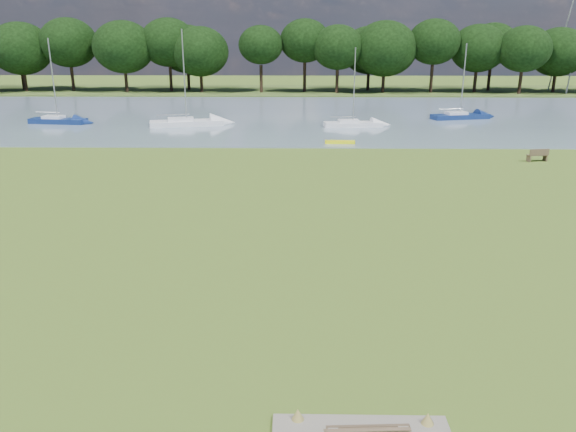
{
  "coord_description": "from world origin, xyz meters",
  "views": [
    {
      "loc": [
        -1.52,
        -23.99,
        8.95
      ],
      "look_at": [
        -1.94,
        -2.0,
        1.84
      ],
      "focal_mm": 35.0,
      "sensor_mm": 36.0,
      "label": 1
    }
  ],
  "objects_px": {
    "riverbank_bench": "(538,155)",
    "sailboat_2": "(460,115)",
    "sailboat_0": "(352,122)",
    "sailboat_5": "(186,121)",
    "sailboat_3": "(57,119)",
    "kayak": "(340,142)"
  },
  "relations": [
    {
      "from": "sailboat_3",
      "to": "kayak",
      "type": "bearing_deg",
      "value": -13.41
    },
    {
      "from": "riverbank_bench",
      "to": "sailboat_5",
      "type": "distance_m",
      "value": 33.76
    },
    {
      "from": "kayak",
      "to": "riverbank_bench",
      "type": "bearing_deg",
      "value": -24.09
    },
    {
      "from": "kayak",
      "to": "sailboat_5",
      "type": "xyz_separation_m",
      "value": [
        -15.22,
        9.85,
        0.35
      ]
    },
    {
      "from": "sailboat_0",
      "to": "sailboat_5",
      "type": "relative_size",
      "value": 0.82
    },
    {
      "from": "sailboat_0",
      "to": "kayak",
      "type": "bearing_deg",
      "value": -107.17
    },
    {
      "from": "sailboat_0",
      "to": "sailboat_2",
      "type": "relative_size",
      "value": 0.96
    },
    {
      "from": "riverbank_bench",
      "to": "sailboat_2",
      "type": "bearing_deg",
      "value": 78.12
    },
    {
      "from": "sailboat_3",
      "to": "sailboat_5",
      "type": "relative_size",
      "value": 0.91
    },
    {
      "from": "kayak",
      "to": "sailboat_0",
      "type": "bearing_deg",
      "value": 79.98
    },
    {
      "from": "sailboat_0",
      "to": "sailboat_2",
      "type": "height_order",
      "value": "sailboat_2"
    },
    {
      "from": "kayak",
      "to": "sailboat_5",
      "type": "relative_size",
      "value": 0.27
    },
    {
      "from": "sailboat_0",
      "to": "sailboat_3",
      "type": "relative_size",
      "value": 0.9
    },
    {
      "from": "riverbank_bench",
      "to": "sailboat_2",
      "type": "xyz_separation_m",
      "value": [
        0.17,
        21.96,
        0.04
      ]
    },
    {
      "from": "riverbank_bench",
      "to": "sailboat_0",
      "type": "distance_m",
      "value": 20.32
    },
    {
      "from": "riverbank_bench",
      "to": "sailboat_2",
      "type": "distance_m",
      "value": 21.96
    },
    {
      "from": "riverbank_bench",
      "to": "sailboat_3",
      "type": "relative_size",
      "value": 0.19
    },
    {
      "from": "riverbank_bench",
      "to": "sailboat_2",
      "type": "relative_size",
      "value": 0.2
    },
    {
      "from": "kayak",
      "to": "sailboat_5",
      "type": "distance_m",
      "value": 18.13
    },
    {
      "from": "sailboat_0",
      "to": "sailboat_5",
      "type": "height_order",
      "value": "sailboat_5"
    },
    {
      "from": "sailboat_3",
      "to": "sailboat_5",
      "type": "bearing_deg",
      "value": 2.56
    },
    {
      "from": "sailboat_2",
      "to": "kayak",
      "type": "bearing_deg",
      "value": -147.38
    }
  ]
}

